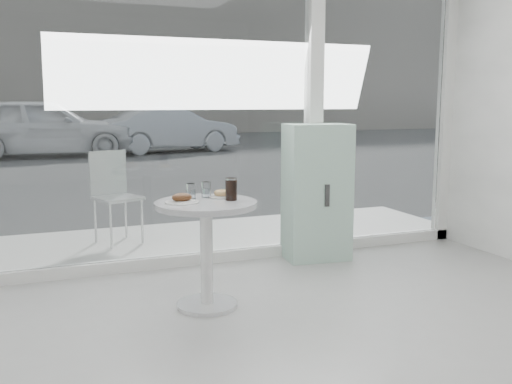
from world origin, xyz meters
name	(u,v)px	position (x,y,z in m)	size (l,w,h in m)	color
storefront	(231,74)	(0.07, 3.00, 1.71)	(5.00, 0.14, 3.00)	white
main_table	(206,232)	(-0.50, 1.90, 0.55)	(0.72, 0.72, 0.77)	silver
patio_deck	(201,239)	(0.00, 3.80, 0.03)	(5.60, 1.60, 0.05)	beige
street	(90,151)	(0.00, 16.00, 0.00)	(40.00, 24.00, 0.00)	#3C3C3C
far_building	(65,43)	(0.00, 25.00, 4.00)	(40.00, 2.00, 8.00)	gray
mint_cabinet	(317,192)	(0.83, 2.77, 0.63)	(0.62, 0.45, 1.26)	#9BC6B0
patio_chair	(114,191)	(-0.87, 3.91, 0.58)	(0.51, 0.51, 0.92)	silver
car_white	(45,127)	(-1.28, 14.36, 0.80)	(1.88, 4.67, 1.59)	white
car_silver	(169,130)	(2.16, 14.62, 0.66)	(1.39, 3.99, 1.32)	#ACAFB4
plate_fritter	(182,199)	(-0.67, 1.91, 0.80)	(0.24, 0.24, 0.07)	white
plate_donut	(222,195)	(-0.34, 2.03, 0.79)	(0.20, 0.20, 0.05)	white
water_tumbler_a	(191,192)	(-0.57, 2.05, 0.82)	(0.07, 0.07, 0.11)	white
water_tumbler_b	(206,190)	(-0.45, 2.07, 0.82)	(0.07, 0.07, 0.11)	white
cola_glass	(231,190)	(-0.31, 1.89, 0.85)	(0.08, 0.08, 0.16)	white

